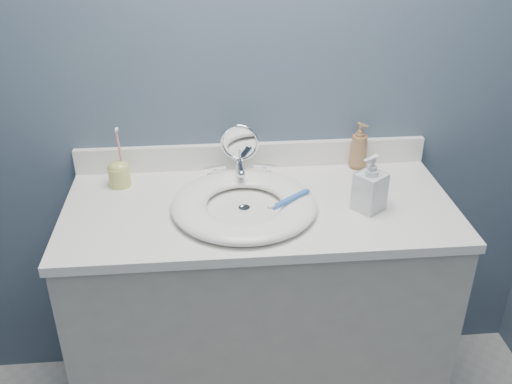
{
  "coord_description": "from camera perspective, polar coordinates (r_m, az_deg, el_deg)",
  "views": [
    {
      "loc": [
        -0.15,
        -0.56,
        1.78
      ],
      "look_at": [
        -0.01,
        0.94,
        0.94
      ],
      "focal_mm": 40.0,
      "sensor_mm": 36.0,
      "label": 1
    }
  ],
  "objects": [
    {
      "name": "back_wall",
      "position": [
        1.91,
        -0.43,
        11.33
      ],
      "size": [
        2.2,
        0.02,
        2.4
      ],
      "primitive_type": "cube",
      "color": "#48566C",
      "rests_on": "ground"
    },
    {
      "name": "soap_bottle_clear",
      "position": [
        1.75,
        11.39,
        0.9
      ],
      "size": [
        0.11,
        0.11,
        0.18
      ],
      "primitive_type": "imported",
      "rotation": [
        0.0,
        0.0,
        -0.93
      ],
      "color": "silver",
      "rests_on": "countertop"
    },
    {
      "name": "drain",
      "position": [
        1.76,
        -1.19,
        -1.65
      ],
      "size": [
        0.04,
        0.04,
        0.01
      ],
      "primitive_type": "cylinder",
      "color": "silver",
      "rests_on": "countertop"
    },
    {
      "name": "vanity_cabinet",
      "position": [
        2.05,
        0.31,
        -12.26
      ],
      "size": [
        1.2,
        0.55,
        0.85
      ],
      "primitive_type": "cube",
      "color": "#B0ACA1",
      "rests_on": "ground"
    },
    {
      "name": "basin",
      "position": [
        1.75,
        -1.19,
        -1.23
      ],
      "size": [
        0.45,
        0.45,
        0.04
      ],
      "primitive_type": null,
      "color": "white",
      "rests_on": "countertop"
    },
    {
      "name": "countertop",
      "position": [
        1.79,
        0.34,
        -1.62
      ],
      "size": [
        1.22,
        0.57,
        0.03
      ],
      "primitive_type": "cube",
      "color": "white",
      "rests_on": "vanity_cabinet"
    },
    {
      "name": "makeup_mirror",
      "position": [
        1.9,
        -1.64,
        4.35
      ],
      "size": [
        0.13,
        0.07,
        0.19
      ],
      "rotation": [
        0.0,
        0.0,
        -0.2
      ],
      "color": "silver",
      "rests_on": "countertop"
    },
    {
      "name": "faucet",
      "position": [
        1.92,
        -1.62,
        1.94
      ],
      "size": [
        0.25,
        0.13,
        0.07
      ],
      "color": "silver",
      "rests_on": "countertop"
    },
    {
      "name": "soap_bottle_amber",
      "position": [
        2.01,
        10.27,
        4.59
      ],
      "size": [
        0.09,
        0.09,
        0.17
      ],
      "primitive_type": "imported",
      "rotation": [
        0.0,
        0.0,
        0.61
      ],
      "color": "#936942",
      "rests_on": "countertop"
    },
    {
      "name": "backsplash",
      "position": [
        2.0,
        -0.37,
        3.69
      ],
      "size": [
        1.22,
        0.02,
        0.09
      ],
      "primitive_type": "cube",
      "color": "white",
      "rests_on": "countertop"
    },
    {
      "name": "toothbrush_holder",
      "position": [
        1.93,
        -13.53,
        1.89
      ],
      "size": [
        0.07,
        0.07,
        0.21
      ],
      "rotation": [
        0.0,
        0.0,
        -0.37
      ],
      "color": "#CBCD66",
      "rests_on": "countertop"
    },
    {
      "name": "toothbrush_lying",
      "position": [
        1.72,
        3.34,
        -0.79
      ],
      "size": [
        0.14,
        0.12,
        0.02
      ],
      "rotation": [
        0.0,
        0.0,
        0.67
      ],
      "color": "#3666BF",
      "rests_on": "basin"
    }
  ]
}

